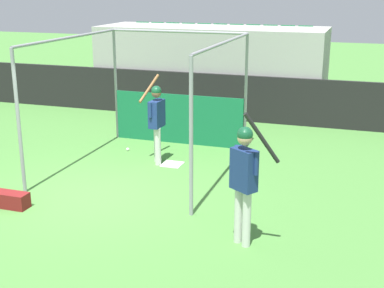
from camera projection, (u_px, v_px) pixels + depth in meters
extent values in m
plane|color=#477F38|center=(94.00, 196.00, 10.16)|extent=(60.00, 60.00, 0.00)
cube|color=black|center=(199.00, 95.00, 15.92)|extent=(24.00, 0.12, 1.35)
cube|color=#9E9E99|center=(211.00, 68.00, 16.88)|extent=(7.05, 2.40, 2.60)
cube|color=#1E6B3D|center=(121.00, 65.00, 16.96)|extent=(0.45, 0.40, 0.10)
cube|color=#1E6B3D|center=(123.00, 57.00, 17.06)|extent=(0.45, 0.06, 0.40)
cube|color=#1E6B3D|center=(137.00, 66.00, 16.79)|extent=(0.45, 0.40, 0.10)
cube|color=#1E6B3D|center=(139.00, 58.00, 16.89)|extent=(0.45, 0.06, 0.40)
cube|color=#1E6B3D|center=(153.00, 66.00, 16.63)|extent=(0.45, 0.40, 0.10)
cube|color=#1E6B3D|center=(155.00, 58.00, 16.72)|extent=(0.45, 0.06, 0.40)
cube|color=#1E6B3D|center=(170.00, 67.00, 16.46)|extent=(0.45, 0.40, 0.10)
cube|color=#1E6B3D|center=(172.00, 59.00, 16.56)|extent=(0.45, 0.06, 0.40)
cube|color=#1E6B3D|center=(187.00, 68.00, 16.29)|extent=(0.45, 0.40, 0.10)
cube|color=#1E6B3D|center=(189.00, 60.00, 16.39)|extent=(0.45, 0.06, 0.40)
cube|color=#1E6B3D|center=(204.00, 69.00, 16.13)|extent=(0.45, 0.40, 0.10)
cube|color=#1E6B3D|center=(206.00, 61.00, 16.22)|extent=(0.45, 0.06, 0.40)
cube|color=#1E6B3D|center=(221.00, 70.00, 15.96)|extent=(0.45, 0.40, 0.10)
cube|color=#1E6B3D|center=(223.00, 61.00, 16.06)|extent=(0.45, 0.06, 0.40)
cube|color=#1E6B3D|center=(239.00, 71.00, 15.79)|extent=(0.45, 0.40, 0.10)
cube|color=#1E6B3D|center=(241.00, 62.00, 15.89)|extent=(0.45, 0.06, 0.40)
cube|color=#1E6B3D|center=(258.00, 72.00, 15.63)|extent=(0.45, 0.40, 0.10)
cube|color=#1E6B3D|center=(259.00, 63.00, 15.73)|extent=(0.45, 0.06, 0.40)
cube|color=#1E6B3D|center=(276.00, 73.00, 15.46)|extent=(0.45, 0.40, 0.10)
cube|color=#1E6B3D|center=(278.00, 64.00, 15.56)|extent=(0.45, 0.06, 0.40)
cube|color=#1E6B3D|center=(296.00, 74.00, 15.29)|extent=(0.45, 0.40, 0.10)
cube|color=#1E6B3D|center=(297.00, 65.00, 15.39)|extent=(0.45, 0.06, 0.40)
cube|color=#1E6B3D|center=(131.00, 49.00, 17.57)|extent=(0.45, 0.40, 0.10)
cube|color=#1E6B3D|center=(133.00, 42.00, 17.67)|extent=(0.45, 0.06, 0.40)
cube|color=#1E6B3D|center=(147.00, 50.00, 17.41)|extent=(0.45, 0.40, 0.10)
cube|color=#1E6B3D|center=(149.00, 42.00, 17.50)|extent=(0.45, 0.06, 0.40)
cube|color=#1E6B3D|center=(163.00, 51.00, 17.24)|extent=(0.45, 0.40, 0.10)
cube|color=#1E6B3D|center=(164.00, 43.00, 17.34)|extent=(0.45, 0.06, 0.40)
cube|color=#1E6B3D|center=(179.00, 51.00, 17.07)|extent=(0.45, 0.40, 0.10)
cube|color=#1E6B3D|center=(180.00, 43.00, 17.17)|extent=(0.45, 0.06, 0.40)
cube|color=#1E6B3D|center=(195.00, 52.00, 16.91)|extent=(0.45, 0.40, 0.10)
cube|color=#1E6B3D|center=(197.00, 44.00, 17.00)|extent=(0.45, 0.06, 0.40)
cube|color=#1E6B3D|center=(212.00, 53.00, 16.74)|extent=(0.45, 0.40, 0.10)
cube|color=#1E6B3D|center=(213.00, 45.00, 16.84)|extent=(0.45, 0.06, 0.40)
cube|color=#1E6B3D|center=(229.00, 53.00, 16.57)|extent=(0.45, 0.40, 0.10)
cube|color=#1E6B3D|center=(230.00, 45.00, 16.67)|extent=(0.45, 0.06, 0.40)
cube|color=#1E6B3D|center=(246.00, 54.00, 16.41)|extent=(0.45, 0.40, 0.10)
cube|color=#1E6B3D|center=(247.00, 46.00, 16.50)|extent=(0.45, 0.06, 0.40)
cube|color=#1E6B3D|center=(264.00, 55.00, 16.24)|extent=(0.45, 0.40, 0.10)
cube|color=#1E6B3D|center=(265.00, 46.00, 16.34)|extent=(0.45, 0.06, 0.40)
cube|color=#1E6B3D|center=(282.00, 55.00, 16.07)|extent=(0.45, 0.40, 0.10)
cube|color=#1E6B3D|center=(283.00, 47.00, 16.17)|extent=(0.45, 0.06, 0.40)
cube|color=#1E6B3D|center=(300.00, 56.00, 15.91)|extent=(0.45, 0.40, 0.10)
cube|color=#1E6B3D|center=(301.00, 48.00, 16.00)|extent=(0.45, 0.06, 0.40)
cube|color=#1E6B3D|center=(141.00, 35.00, 18.18)|extent=(0.45, 0.40, 0.10)
cube|color=#1E6B3D|center=(143.00, 28.00, 18.28)|extent=(0.45, 0.06, 0.40)
cube|color=#1E6B3D|center=(156.00, 35.00, 18.02)|extent=(0.45, 0.40, 0.10)
cube|color=#1E6B3D|center=(158.00, 28.00, 18.11)|extent=(0.45, 0.06, 0.40)
cube|color=#1E6B3D|center=(171.00, 36.00, 17.85)|extent=(0.45, 0.40, 0.10)
cube|color=#1E6B3D|center=(173.00, 28.00, 17.95)|extent=(0.45, 0.06, 0.40)
cube|color=#1E6B3D|center=(187.00, 36.00, 17.68)|extent=(0.45, 0.40, 0.10)
cube|color=#1E6B3D|center=(188.00, 29.00, 17.78)|extent=(0.45, 0.06, 0.40)
cube|color=#1E6B3D|center=(202.00, 37.00, 17.52)|extent=(0.45, 0.40, 0.10)
cube|color=#1E6B3D|center=(204.00, 29.00, 17.61)|extent=(0.45, 0.06, 0.40)
cube|color=#1E6B3D|center=(219.00, 37.00, 17.35)|extent=(0.45, 0.40, 0.10)
cube|color=#1E6B3D|center=(220.00, 30.00, 17.45)|extent=(0.45, 0.06, 0.40)
cube|color=#1E6B3D|center=(235.00, 38.00, 17.18)|extent=(0.45, 0.40, 0.10)
cube|color=#1E6B3D|center=(237.00, 30.00, 17.28)|extent=(0.45, 0.06, 0.40)
cube|color=#1E6B3D|center=(252.00, 38.00, 17.02)|extent=(0.45, 0.40, 0.10)
cube|color=#1E6B3D|center=(253.00, 31.00, 17.11)|extent=(0.45, 0.06, 0.40)
cube|color=#1E6B3D|center=(269.00, 39.00, 16.85)|extent=(0.45, 0.40, 0.10)
cube|color=#1E6B3D|center=(270.00, 31.00, 16.95)|extent=(0.45, 0.06, 0.40)
cube|color=#1E6B3D|center=(286.00, 40.00, 16.68)|extent=(0.45, 0.40, 0.10)
cube|color=#1E6B3D|center=(288.00, 32.00, 16.78)|extent=(0.45, 0.06, 0.40)
cube|color=#1E6B3D|center=(304.00, 40.00, 16.52)|extent=(0.45, 0.40, 0.10)
cube|color=#1E6B3D|center=(305.00, 32.00, 16.62)|extent=(0.45, 0.06, 0.40)
cylinder|color=gray|center=(19.00, 123.00, 9.96)|extent=(0.07, 0.07, 2.77)
cylinder|color=gray|center=(191.00, 139.00, 8.93)|extent=(0.07, 0.07, 2.77)
cylinder|color=gray|center=(116.00, 85.00, 13.65)|extent=(0.07, 0.07, 2.77)
cylinder|color=gray|center=(246.00, 93.00, 12.62)|extent=(0.07, 0.07, 2.77)
cylinder|color=gray|center=(71.00, 37.00, 11.40)|extent=(0.06, 4.07, 0.06)
cylinder|color=gray|center=(224.00, 43.00, 10.38)|extent=(0.06, 4.07, 0.06)
cylinder|color=gray|center=(178.00, 32.00, 12.74)|extent=(3.40, 0.06, 0.06)
cube|color=#14663D|center=(178.00, 119.00, 13.34)|extent=(3.33, 0.03, 1.25)
cube|color=white|center=(172.00, 164.00, 11.91)|extent=(0.44, 0.44, 0.02)
cylinder|color=silver|center=(158.00, 147.00, 11.79)|extent=(0.14, 0.14, 0.84)
cylinder|color=silver|center=(157.00, 144.00, 12.01)|extent=(0.14, 0.14, 0.84)
cube|color=navy|center=(157.00, 114.00, 11.69)|extent=(0.24, 0.46, 0.60)
sphere|color=brown|center=(156.00, 93.00, 11.56)|extent=(0.21, 0.21, 0.21)
sphere|color=#144C2D|center=(156.00, 91.00, 11.55)|extent=(0.22, 0.22, 0.22)
cylinder|color=navy|center=(150.00, 110.00, 11.46)|extent=(0.07, 0.07, 0.33)
cylinder|color=navy|center=(159.00, 105.00, 11.88)|extent=(0.07, 0.07, 0.33)
cylinder|color=brown|center=(149.00, 88.00, 11.89)|extent=(0.23, 0.74, 0.55)
sphere|color=brown|center=(162.00, 101.00, 11.78)|extent=(0.08, 0.08, 0.08)
cylinder|color=silver|center=(239.00, 215.00, 8.23)|extent=(0.18, 0.18, 0.90)
cylinder|color=silver|center=(247.00, 219.00, 8.09)|extent=(0.18, 0.18, 0.90)
cube|color=navy|center=(244.00, 170.00, 7.94)|extent=(0.46, 0.41, 0.64)
sphere|color=tan|center=(245.00, 138.00, 7.80)|extent=(0.23, 0.23, 0.23)
sphere|color=#144C2D|center=(245.00, 135.00, 7.78)|extent=(0.24, 0.24, 0.24)
cylinder|color=navy|center=(237.00, 156.00, 8.08)|extent=(0.10, 0.10, 0.35)
cylinder|color=navy|center=(256.00, 164.00, 7.76)|extent=(0.10, 0.10, 0.35)
cylinder|color=black|center=(262.00, 138.00, 7.50)|extent=(0.52, 0.34, 0.77)
sphere|color=black|center=(255.00, 158.00, 7.85)|extent=(0.08, 0.08, 0.08)
cube|color=maroon|center=(10.00, 200.00, 9.61)|extent=(0.70, 0.28, 0.28)
sphere|color=white|center=(128.00, 149.00, 12.89)|extent=(0.07, 0.07, 0.07)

